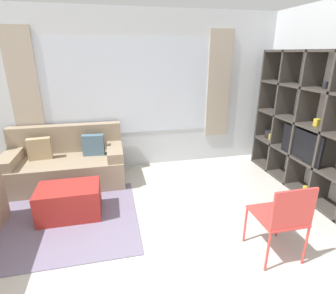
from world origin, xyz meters
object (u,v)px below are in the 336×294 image
object	(u,v)px
couch_main	(67,164)
ottoman	(70,201)
shelving_unit	(319,128)
folding_chair	(283,215)

from	to	relation	value
couch_main	ottoman	world-z (taller)	couch_main
shelving_unit	ottoman	world-z (taller)	shelving_unit
ottoman	folding_chair	size ratio (longest dim) A/B	0.89
ottoman	folding_chair	bearing A→B (deg)	-29.97
couch_main	shelving_unit	bearing A→B (deg)	-17.41
ottoman	couch_main	bearing A→B (deg)	98.53
shelving_unit	folding_chair	world-z (taller)	shelving_unit
couch_main	folding_chair	bearing A→B (deg)	-44.30
shelving_unit	ottoman	xyz separation A→B (m)	(-3.45, 0.11, -0.81)
ottoman	folding_chair	distance (m)	2.53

